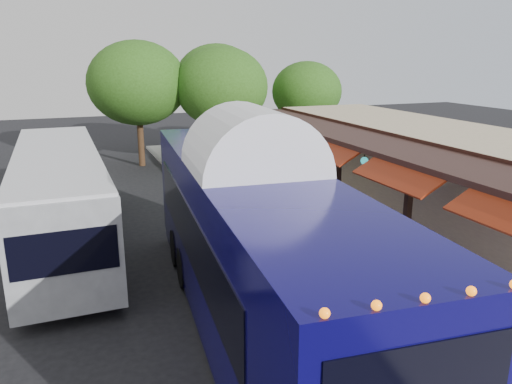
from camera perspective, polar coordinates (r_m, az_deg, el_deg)
name	(u,v)px	position (r m, az deg, el deg)	size (l,w,h in m)	color
ground	(288,296)	(14.00, 3.65, -11.74)	(90.00, 90.00, 0.00)	black
sidewalk	(364,226)	(19.47, 12.19, -3.85)	(10.00, 40.00, 0.15)	#9E9B93
curb	(241,243)	(17.38, -1.71, -5.88)	(0.20, 40.00, 0.16)	gray
station_shelter	(440,174)	(21.00, 20.24, 1.98)	(8.15, 20.00, 3.60)	tan
coach_bus	(253,239)	(11.61, -0.37, -5.36)	(3.89, 13.36, 4.22)	#0B064E
city_bus	(60,194)	(18.17, -21.48, -0.24)	(2.85, 12.26, 3.28)	gray
ped_a	(346,242)	(14.94, 10.30, -5.70)	(0.67, 0.44, 1.83)	black
ped_b	(255,199)	(19.07, -0.17, -0.85)	(0.87, 0.67, 1.78)	black
ped_c	(262,219)	(16.67, 0.75, -3.08)	(1.11, 0.46, 1.89)	black
ped_d	(240,171)	(23.58, -1.82, 2.36)	(1.17, 0.67, 1.82)	black
sign_board	(477,311)	(12.24, 23.96, -12.33)	(0.11, 0.55, 1.20)	black
tree_left	(222,87)	(29.33, -3.96, 11.88)	(5.37, 5.37, 6.88)	#382314
tree_mid	(217,80)	(34.30, -4.48, 12.65)	(5.56, 5.56, 7.12)	#382314
tree_right	(307,92)	(34.29, 5.80, 11.35)	(4.68, 4.68, 5.99)	#382314
tree_far	(137,83)	(29.88, -13.41, 12.00)	(5.64, 5.64, 7.22)	#382314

